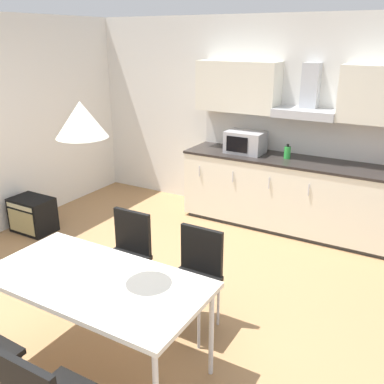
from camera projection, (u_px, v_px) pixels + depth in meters
ground_plane at (127, 313)px, 3.86m from camera, size 7.31×8.40×0.02m
wall_back at (254, 118)px, 5.73m from camera, size 5.85×0.10×2.60m
kitchen_counter at (295, 195)px, 5.36m from camera, size 2.90×0.67×0.92m
backsplash_tile at (307, 136)px, 5.37m from camera, size 2.88×0.02×0.48m
upper_wall_cabinets at (308, 92)px, 5.05m from camera, size 2.88×0.40×0.63m
microwave at (245, 142)px, 5.49m from camera, size 0.48×0.35×0.28m
bottle_green at (287, 152)px, 5.25m from camera, size 0.08×0.08×0.18m
dining_table at (96, 284)px, 2.98m from camera, size 1.59×0.81×0.76m
chair_far_right at (196, 270)px, 3.51m from camera, size 0.40×0.40×0.87m
chair_far_left at (127, 249)px, 3.85m from camera, size 0.40×0.40×0.87m
guitar_amp at (33, 215)px, 5.39m from camera, size 0.52×0.37×0.44m
pendant_lamp at (81, 120)px, 2.58m from camera, size 0.32×0.32×0.22m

